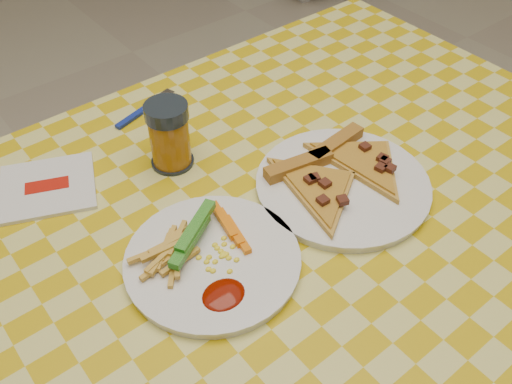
% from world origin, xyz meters
% --- Properties ---
extents(table, '(1.28, 0.88, 0.76)m').
position_xyz_m(table, '(0.00, 0.00, 0.68)').
color(table, silver).
rests_on(table, ground).
extents(plate_left, '(0.28, 0.28, 0.01)m').
position_xyz_m(plate_left, '(-0.10, -0.01, 0.76)').
color(plate_left, white).
rests_on(plate_left, table).
extents(plate_right, '(0.26, 0.26, 0.01)m').
position_xyz_m(plate_right, '(0.14, -0.02, 0.76)').
color(plate_right, white).
rests_on(plate_right, table).
extents(fries_veggies, '(0.17, 0.16, 0.04)m').
position_xyz_m(fries_veggies, '(-0.11, 0.00, 0.78)').
color(fries_veggies, gold).
rests_on(fries_veggies, plate_left).
extents(pizza_slices, '(0.26, 0.24, 0.02)m').
position_xyz_m(pizza_slices, '(0.15, 0.00, 0.78)').
color(pizza_slices, gold).
rests_on(pizza_slices, plate_right).
extents(drink_glass, '(0.07, 0.07, 0.11)m').
position_xyz_m(drink_glass, '(-0.03, 0.20, 0.81)').
color(drink_glass, black).
rests_on(drink_glass, table).
extents(napkin, '(0.18, 0.18, 0.01)m').
position_xyz_m(napkin, '(-0.21, 0.27, 0.76)').
color(napkin, silver).
rests_on(napkin, table).
extents(fork, '(0.14, 0.05, 0.01)m').
position_xyz_m(fork, '(0.01, 0.35, 0.76)').
color(fork, navy).
rests_on(fork, table).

